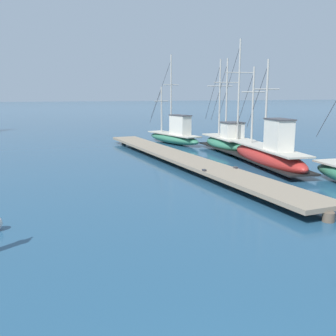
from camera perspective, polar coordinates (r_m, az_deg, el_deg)
name	(u,v)px	position (r m, az deg, el deg)	size (l,w,h in m)	color
floating_dock	(180,158)	(21.09, 1.80, 1.54)	(2.23, 21.42, 0.53)	gray
fishing_boat_0	(269,154)	(20.64, 14.52, 2.01)	(2.71, 7.90, 5.48)	#AD2823
fishing_boat_1	(228,141)	(26.36, 8.72, 3.91)	(2.65, 6.83, 7.04)	#337556
fishing_boat_2	(175,135)	(29.79, 0.97, 4.88)	(2.55, 6.80, 6.65)	#337556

